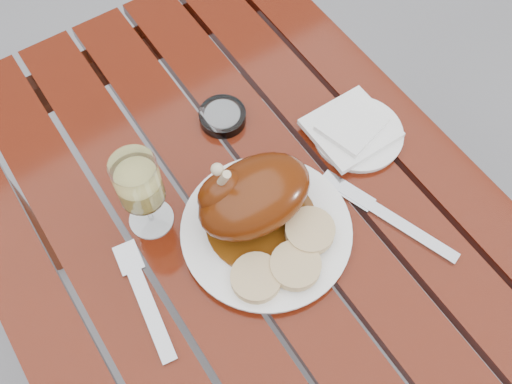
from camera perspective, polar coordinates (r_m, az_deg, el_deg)
ground at (r=1.65m, az=0.07°, el=-15.40°), size 60.00×60.00×0.00m
table at (r=1.29m, az=0.09°, el=-11.58°), size 0.80×1.20×0.75m
dinner_plate at (r=0.93m, az=1.03°, el=-3.92°), size 0.37×0.37×0.02m
roast_duck at (r=0.89m, az=-0.53°, el=-0.47°), size 0.19×0.18×0.14m
bread_dumplings at (r=0.89m, az=3.16°, el=-6.58°), size 0.19×0.11×0.03m
wine_glass at (r=0.89m, az=-11.27°, el=-0.27°), size 0.10×0.10×0.17m
side_plate at (r=1.04m, az=10.11°, el=5.75°), size 0.19×0.19×0.01m
napkin at (r=1.03m, az=9.45°, el=6.28°), size 0.14×0.13×0.01m
ashtray at (r=1.05m, az=-3.37°, el=7.55°), size 0.11×0.11×0.02m
fork at (r=0.91m, az=-10.78°, el=-11.05°), size 0.05×0.19×0.01m
knife at (r=0.97m, az=13.96°, el=-2.98°), size 0.09×0.21×0.01m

